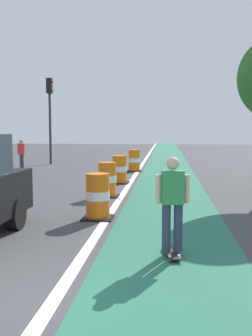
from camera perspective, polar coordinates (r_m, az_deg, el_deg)
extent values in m
cube|color=#286B51|center=(16.93, 5.92, -1.74)|extent=(2.50, 80.00, 0.01)
cube|color=silver|center=(16.99, 0.86, -1.69)|extent=(0.20, 80.00, 0.01)
cube|color=black|center=(7.09, 6.44, -11.63)|extent=(0.33, 0.82, 0.02)
cylinder|color=silver|center=(6.86, 7.42, -12.34)|extent=(0.05, 0.11, 0.11)
cylinder|color=silver|center=(6.83, 6.12, -12.39)|extent=(0.05, 0.11, 0.11)
cylinder|color=silver|center=(7.35, 6.73, -11.10)|extent=(0.05, 0.11, 0.11)
cylinder|color=silver|center=(7.33, 5.52, -11.14)|extent=(0.05, 0.11, 0.11)
cylinder|color=#2D3851|center=(6.99, 7.29, -8.29)|extent=(0.15, 0.15, 0.82)
cylinder|color=#2D3851|center=(6.96, 5.65, -8.34)|extent=(0.15, 0.15, 0.82)
cube|color=#338C4C|center=(6.84, 6.54, -2.70)|extent=(0.39, 0.27, 0.56)
cylinder|color=beige|center=(6.89, 8.51, -2.91)|extent=(0.09, 0.09, 0.48)
cylinder|color=beige|center=(6.81, 4.54, -2.95)|extent=(0.09, 0.09, 0.48)
sphere|color=beige|center=(6.79, 6.58, 0.64)|extent=(0.22, 0.22, 0.22)
cylinder|color=black|center=(9.05, -15.29, -6.22)|extent=(0.29, 0.68, 0.68)
cylinder|color=orange|center=(9.80, -3.95, -5.66)|extent=(0.56, 0.56, 0.42)
cylinder|color=white|center=(9.75, -3.97, -3.84)|extent=(0.57, 0.57, 0.21)
cylinder|color=orange|center=(9.70, -3.98, -2.00)|extent=(0.56, 0.56, 0.42)
cube|color=black|center=(9.85, -3.95, -6.97)|extent=(0.73, 0.73, 0.04)
cylinder|color=orange|center=(12.93, -2.63, -2.90)|extent=(0.56, 0.56, 0.42)
cylinder|color=white|center=(12.89, -2.63, -1.52)|extent=(0.57, 0.57, 0.21)
cylinder|color=orange|center=(12.85, -2.64, -0.12)|extent=(0.56, 0.56, 0.42)
cube|color=black|center=(12.97, -2.62, -3.91)|extent=(0.73, 0.73, 0.04)
cylinder|color=orange|center=(16.00, -0.89, -1.26)|extent=(0.56, 0.56, 0.42)
cylinder|color=white|center=(15.97, -0.89, -0.13)|extent=(0.57, 0.57, 0.21)
cylinder|color=orange|center=(15.94, -0.90, 0.99)|extent=(0.56, 0.56, 0.42)
cube|color=black|center=(16.03, -0.89, -2.07)|extent=(0.73, 0.73, 0.04)
cylinder|color=orange|center=(20.40, 1.16, 0.23)|extent=(0.56, 0.56, 0.42)
cylinder|color=white|center=(20.37, 1.16, 1.11)|extent=(0.57, 0.57, 0.21)
cylinder|color=orange|center=(20.35, 1.16, 2.00)|extent=(0.56, 0.56, 0.42)
cube|color=black|center=(20.42, 1.16, -0.41)|extent=(0.73, 0.73, 0.04)
cylinder|color=#2D2D2D|center=(24.85, -10.55, 5.37)|extent=(0.14, 0.14, 4.20)
cube|color=black|center=(24.97, -10.66, 11.23)|extent=(0.32, 0.32, 0.90)
sphere|color=red|center=(24.95, -10.29, 11.84)|extent=(0.16, 0.16, 0.16)
sphere|color=green|center=(24.90, -10.27, 10.66)|extent=(0.16, 0.16, 0.16)
cylinder|color=#33333D|center=(20.97, -14.37, 0.70)|extent=(0.20, 0.20, 0.86)
cube|color=red|center=(20.93, -14.41, 2.61)|extent=(0.34, 0.20, 0.54)
sphere|color=tan|center=(20.91, -14.44, 3.65)|extent=(0.20, 0.20, 0.20)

